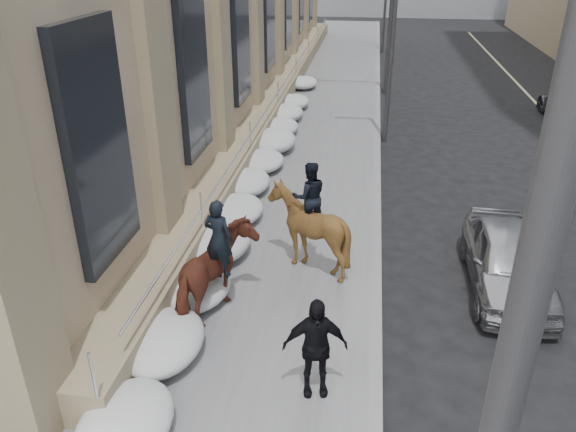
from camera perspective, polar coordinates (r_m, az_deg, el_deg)
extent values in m
plane|color=black|center=(11.25, -5.04, -15.07)|extent=(140.00, 140.00, 0.00)
cube|color=#5B5B5D|center=(19.73, 1.41, 4.45)|extent=(5.00, 80.00, 0.12)
cube|color=slate|center=(19.61, 9.04, 3.98)|extent=(0.24, 80.00, 0.12)
cube|color=#857656|center=(29.35, -0.62, 12.64)|extent=(1.10, 44.00, 0.90)
cylinder|color=silver|center=(29.09, 0.28, 14.33)|extent=(0.06, 42.00, 0.06)
cube|color=black|center=(21.99, -4.81, 17.33)|extent=(0.20, 2.20, 4.50)
cylinder|color=#2D2D30|center=(22.45, 10.55, 17.19)|extent=(0.18, 0.18, 8.00)
cylinder|color=#2D2D30|center=(30.50, 10.26, 17.66)|extent=(0.20, 0.20, 6.00)
ellipsoid|color=silver|center=(11.33, -12.47, -12.34)|extent=(1.50, 2.10, 0.68)
ellipsoid|color=silver|center=(14.46, -7.02, -2.56)|extent=(1.60, 2.20, 0.72)
ellipsoid|color=silver|center=(17.99, -4.12, 3.46)|extent=(1.40, 2.00, 0.64)
ellipsoid|color=silver|center=(21.61, -1.51, 7.68)|extent=(1.70, 2.30, 0.76)
ellipsoid|color=silver|center=(25.41, -0.21, 10.46)|extent=(1.50, 2.10, 0.66)
imported|color=#502418|center=(11.93, -7.34, -5.96)|extent=(1.58, 2.48, 1.94)
imported|color=black|center=(11.65, -7.38, -2.24)|extent=(0.71, 0.56, 1.72)
imported|color=#483014|center=(13.49, 2.03, -1.29)|extent=(2.21, 2.34, 2.10)
imported|color=black|center=(13.27, 2.16, 2.05)|extent=(1.00, 0.89, 1.72)
imported|color=black|center=(9.97, 2.76, -13.15)|extent=(1.21, 0.68, 1.94)
imported|color=gray|center=(13.98, 21.46, -4.19)|extent=(1.87, 4.43, 1.50)
imported|color=#4F5256|center=(28.38, 27.15, 9.87)|extent=(2.29, 5.11, 1.46)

